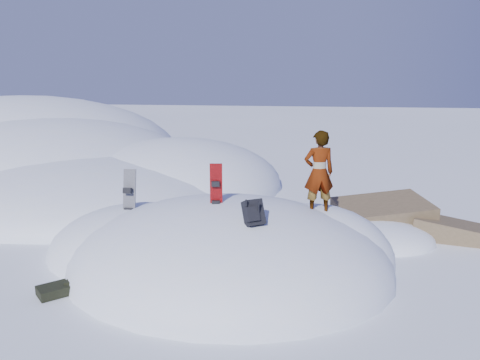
% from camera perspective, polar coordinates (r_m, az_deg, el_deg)
% --- Properties ---
extents(ground, '(120.00, 120.00, 0.00)m').
position_cam_1_polar(ground, '(10.33, -1.38, -10.65)').
color(ground, white).
rests_on(ground, ground).
extents(snow_mound, '(8.00, 6.00, 3.00)m').
position_cam_1_polar(snow_mound, '(10.58, -2.06, -10.08)').
color(snow_mound, silver).
rests_on(snow_mound, ground).
extents(snow_ridge, '(21.50, 18.50, 6.40)m').
position_cam_1_polar(snow_ridge, '(23.14, -22.44, 1.34)').
color(snow_ridge, silver).
rests_on(snow_ridge, ground).
extents(rock_outcrop, '(4.68, 4.41, 1.68)m').
position_cam_1_polar(rock_outcrop, '(13.10, 17.58, -6.13)').
color(rock_outcrop, brown).
rests_on(rock_outcrop, ground).
extents(snowboard_red, '(0.26, 0.16, 1.38)m').
position_cam_1_polar(snowboard_red, '(9.71, -2.93, -1.89)').
color(snowboard_red, '#BD0A0E').
rests_on(snowboard_red, snow_mound).
extents(snowboard_dark, '(0.30, 0.31, 1.56)m').
position_cam_1_polar(snowboard_dark, '(11.06, -13.39, -2.69)').
color(snowboard_dark, black).
rests_on(snowboard_dark, snow_mound).
extents(backpack, '(0.52, 0.57, 0.58)m').
position_cam_1_polar(backpack, '(8.71, 1.64, -4.04)').
color(backpack, black).
rests_on(backpack, snow_mound).
extents(gear_pile, '(0.88, 0.78, 0.23)m').
position_cam_1_polar(gear_pile, '(9.75, -21.16, -12.26)').
color(gear_pile, black).
rests_on(gear_pile, ground).
extents(person, '(0.76, 0.62, 1.81)m').
position_cam_1_polar(person, '(10.09, 9.59, 0.90)').
color(person, slate).
rests_on(person, snow_mound).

